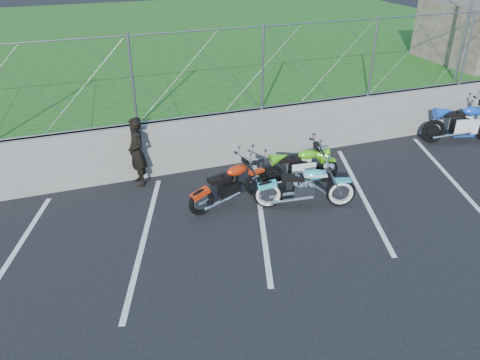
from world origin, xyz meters
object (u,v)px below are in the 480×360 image
object	(u,v)px
sportbike_blue	(463,125)
cruiser_turquoise	(306,188)
person_standing	(137,152)
sportbike_green	(301,168)
naked_orange	(231,186)

from	to	relation	value
sportbike_blue	cruiser_turquoise	bearing A→B (deg)	-148.88
cruiser_turquoise	sportbike_blue	world-z (taller)	sportbike_blue
cruiser_turquoise	person_standing	xyz separation A→B (m)	(-3.11, 2.18, 0.37)
cruiser_turquoise	sportbike_green	bearing A→B (deg)	87.57
sportbike_green	person_standing	world-z (taller)	person_standing
cruiser_turquoise	sportbike_blue	xyz separation A→B (m)	(5.55, 1.60, 0.07)
person_standing	naked_orange	bearing A→B (deg)	36.23
sportbike_blue	naked_orange	bearing A→B (deg)	-157.10
sportbike_green	naked_orange	bearing A→B (deg)	-165.68
cruiser_turquoise	sportbike_green	xyz separation A→B (m)	(0.32, 0.89, -0.01)
cruiser_turquoise	person_standing	size ratio (longest dim) A/B	1.30
sportbike_green	sportbike_blue	size ratio (longest dim) A/B	0.87
cruiser_turquoise	person_standing	bearing A→B (deg)	162.37
sportbike_green	person_standing	bearing A→B (deg)	165.41
naked_orange	sportbike_green	xyz separation A→B (m)	(1.75, 0.26, -0.00)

